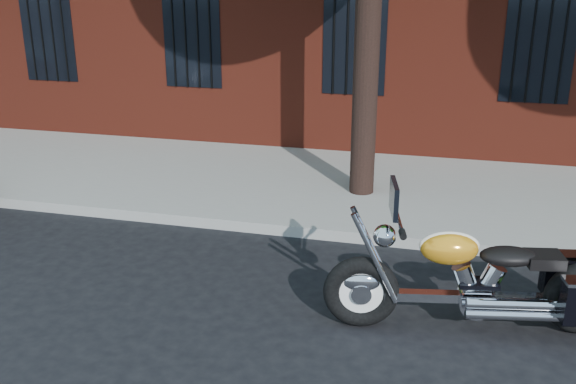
# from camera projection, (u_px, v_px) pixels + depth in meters

# --- Properties ---
(ground) EXTENTS (120.00, 120.00, 0.00)m
(ground) POSITION_uv_depth(u_px,v_px,m) (278.00, 284.00, 7.10)
(ground) COLOR black
(ground) RESTS_ON ground
(curb) EXTENTS (40.00, 0.16, 0.15)m
(curb) POSITION_uv_depth(u_px,v_px,m) (306.00, 231.00, 8.34)
(curb) COLOR gray
(curb) RESTS_ON ground
(sidewalk) EXTENTS (40.00, 3.60, 0.15)m
(sidewalk) POSITION_uv_depth(u_px,v_px,m) (333.00, 186.00, 10.06)
(sidewalk) COLOR gray
(sidewalk) RESTS_ON ground
(motorcycle) EXTENTS (2.95, 1.16, 1.48)m
(motorcycle) POSITION_uv_depth(u_px,v_px,m) (488.00, 284.00, 6.03)
(motorcycle) COLOR black
(motorcycle) RESTS_ON ground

